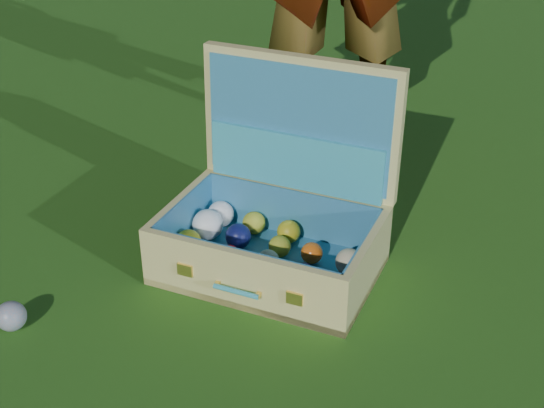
% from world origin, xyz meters
% --- Properties ---
extents(ground, '(60.00, 60.00, 0.00)m').
position_xyz_m(ground, '(0.00, 0.00, 0.00)').
color(ground, '#215114').
rests_on(ground, ground).
extents(stray_ball, '(0.07, 0.07, 0.07)m').
position_xyz_m(stray_ball, '(-0.38, -0.19, 0.04)').
color(stray_ball, teal).
rests_on(stray_ball, ground).
extents(suitcase, '(0.62, 0.54, 0.51)m').
position_xyz_m(suitcase, '(0.20, 0.15, 0.14)').
color(suitcase, '#DECF77').
rests_on(suitcase, ground).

